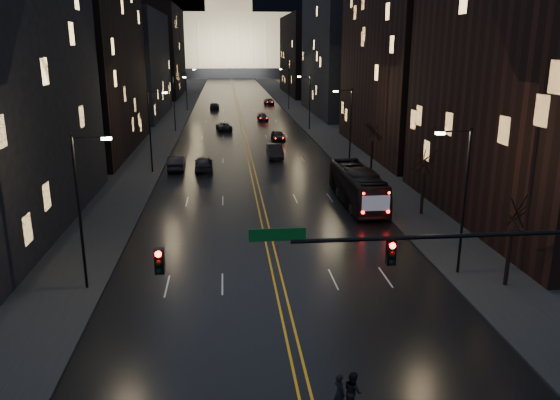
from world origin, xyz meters
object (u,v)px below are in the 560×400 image
object	(u,v)px
pedestrian_b	(353,391)
bus	(358,186)
traffic_signal	(449,262)
oncoming_car_a	(204,164)
pedestrian_a	(339,392)
receding_car_a	(275,151)
oncoming_car_b	(176,163)

from	to	relation	value
pedestrian_b	bus	bearing A→B (deg)	-28.36
traffic_signal	bus	world-z (taller)	traffic_signal
pedestrian_b	traffic_signal	bearing A→B (deg)	-79.28
bus	oncoming_car_a	size ratio (longest dim) A/B	2.34
pedestrian_a	pedestrian_b	size ratio (longest dim) A/B	0.97
bus	pedestrian_a	bearing A→B (deg)	-105.34
oncoming_car_a	pedestrian_b	world-z (taller)	oncoming_car_a
receding_car_a	pedestrian_b	distance (m)	48.97
traffic_signal	receding_car_a	bearing A→B (deg)	93.38
traffic_signal	oncoming_car_a	xyz separation A→B (m)	(-11.32, 40.45, -4.26)
traffic_signal	pedestrian_a	xyz separation A→B (m)	(-4.74, -2.00, -4.32)
oncoming_car_a	pedestrian_a	distance (m)	42.95
bus	oncoming_car_a	bearing A→B (deg)	132.94
oncoming_car_a	oncoming_car_b	world-z (taller)	oncoming_car_a
bus	pedestrian_b	xyz separation A→B (m)	(-6.82, -27.77, -0.81)
traffic_signal	pedestrian_a	distance (m)	6.71
traffic_signal	receding_car_a	size ratio (longest dim) A/B	3.33
oncoming_car_a	pedestrian_a	world-z (taller)	oncoming_car_a
pedestrian_a	pedestrian_b	bearing A→B (deg)	-113.29
oncoming_car_a	pedestrian_b	distance (m)	43.03
oncoming_car_b	receding_car_a	size ratio (longest dim) A/B	0.98
oncoming_car_b	receding_car_a	bearing A→B (deg)	-156.28
oncoming_car_b	pedestrian_b	distance (m)	44.56
receding_car_a	pedestrian_b	world-z (taller)	receding_car_a
bus	receding_car_a	bearing A→B (deg)	103.67
oncoming_car_a	receding_car_a	bearing A→B (deg)	-144.24
bus	oncoming_car_a	xyz separation A→B (m)	(-13.92, 14.67, -0.77)
oncoming_car_b	pedestrian_a	xyz separation A→B (m)	(9.67, -43.39, -0.05)
receding_car_a	pedestrian_b	size ratio (longest dim) A/B	3.20
oncoming_car_b	pedestrian_b	bearing A→B (deg)	101.35
traffic_signal	receding_car_a	xyz separation A→B (m)	(-2.77, 46.96, -4.25)
bus	pedestrian_b	world-z (taller)	bus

